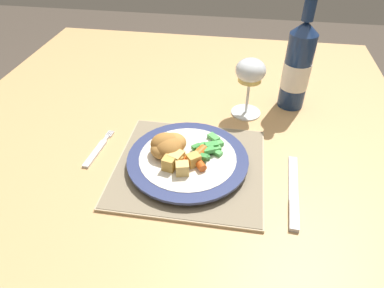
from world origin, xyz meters
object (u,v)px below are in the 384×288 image
(wine_glass, at_px, (250,74))
(bottle, at_px, (298,66))
(table_knife, at_px, (294,197))
(dining_table, at_px, (183,138))
(fork, at_px, (97,151))
(dinner_plate, at_px, (188,160))

(wine_glass, bearing_deg, bottle, 27.64)
(table_knife, distance_m, wine_glass, 0.32)
(dining_table, xyz_separation_m, fork, (-0.16, -0.19, 0.09))
(table_knife, height_order, wine_glass, wine_glass)
(dinner_plate, bearing_deg, wine_glass, 63.12)
(wine_glass, bearing_deg, table_knife, -70.29)
(dining_table, distance_m, wine_glass, 0.26)
(dinner_plate, relative_size, wine_glass, 1.69)
(bottle, bearing_deg, dining_table, -164.52)
(dinner_plate, xyz_separation_m, fork, (-0.21, 0.02, -0.01))
(dinner_plate, relative_size, bottle, 0.88)
(dining_table, bearing_deg, wine_glass, 5.89)
(fork, distance_m, table_knife, 0.43)
(bottle, bearing_deg, table_knife, -92.33)
(dinner_plate, distance_m, table_knife, 0.22)
(wine_glass, xyz_separation_m, bottle, (0.11, 0.06, 0.00))
(dinner_plate, distance_m, fork, 0.21)
(table_knife, xyz_separation_m, wine_glass, (-0.10, 0.28, 0.11))
(fork, distance_m, wine_glass, 0.40)
(fork, height_order, table_knife, table_knife)
(dining_table, distance_m, fork, 0.26)
(dinner_plate, bearing_deg, table_knife, -14.82)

